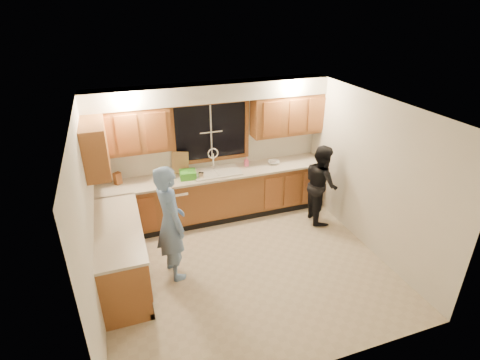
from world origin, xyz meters
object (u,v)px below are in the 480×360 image
woman (321,184)px  soap_bottle (246,162)px  knife_block (118,178)px  dish_crate (188,175)px  stove (124,279)px  man (171,223)px  bowl (274,162)px  sink (216,175)px  dishwasher (172,205)px

woman → soap_bottle: size_ratio=8.42×
knife_block → dish_crate: size_ratio=0.74×
stove → knife_block: bearing=87.2°
knife_block → man: bearing=-100.5°
dish_crate → soap_bottle: soap_bottle is taller
knife_block → bowl: (2.85, -0.09, -0.08)m
dish_crate → bowl: bearing=2.5°
woman → dish_crate: woman is taller
soap_bottle → bowl: soap_bottle is taller
stove → knife_block: (0.10, 1.94, 0.57)m
man → dish_crate: man is taller
soap_bottle → bowl: (0.53, -0.08, -0.06)m
man → woman: man is taller
woman → dish_crate: bearing=81.7°
man → bowl: man is taller
stove → woman: 3.75m
sink → knife_block: bearing=176.2°
man → dish_crate: size_ratio=6.38×
dish_crate → knife_block: bearing=172.0°
soap_bottle → woman: bearing=-35.0°
dish_crate → soap_bottle: (1.15, 0.15, 0.02)m
dishwasher → bowl: bearing=1.0°
stove → man: bearing=32.5°
dishwasher → sink: bearing=1.0°
knife_block → bowl: bearing=-35.6°
sink → bowl: bearing=1.0°
knife_block → dishwasher: bearing=-42.2°
sink → dishwasher: 0.96m
stove → woman: bearing=17.4°
dishwasher → knife_block: bearing=171.5°
bowl → dish_crate: bearing=-177.5°
dishwasher → man: man is taller
bowl → dishwasher: bearing=-179.0°
dishwasher → soap_bottle: bearing=4.3°
stove → dish_crate: (1.27, 1.77, 0.53)m
knife_block → soap_bottle: knife_block is taller
bowl → man: bearing=-148.1°
sink → bowl: (1.14, 0.02, 0.08)m
sink → knife_block: size_ratio=4.20×
sink → woman: woman is taller
stove → knife_block: 2.02m
stove → sink: bearing=45.4°
man → dish_crate: 1.42m
soap_bottle → bowl: bearing=-8.2°
dishwasher → bowl: size_ratio=3.71×
stove → soap_bottle: 3.14m
dishwasher → knife_block: knife_block is taller
sink → stove: 2.60m
stove → knife_block: knife_block is taller
man → dish_crate: (0.54, 1.31, 0.10)m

